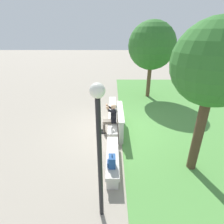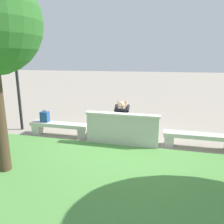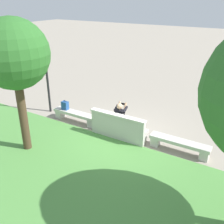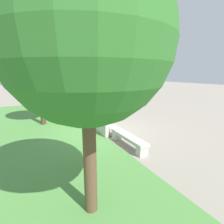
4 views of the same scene
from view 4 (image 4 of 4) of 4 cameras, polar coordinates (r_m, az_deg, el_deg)
ground_plane at (r=8.82m, az=-2.66°, el=-5.83°), size 80.00×80.00×0.00m
grass_strip at (r=8.16m, az=-32.28°, el=-9.31°), size 18.64×8.00×0.03m
bench_main at (r=6.84m, az=5.38°, el=-8.77°), size 2.09×0.40×0.45m
bench_near at (r=8.73m, az=-2.68°, el=-3.94°), size 2.09×0.40×0.45m
bench_mid at (r=10.77m, az=-7.72°, el=-0.84°), size 2.09×0.40×0.45m
backrest_wall_with_plaque at (r=8.54m, az=-4.76°, el=-2.87°), size 2.26×0.24×1.01m
person_photographer at (r=8.73m, az=-2.49°, el=-1.00°), size 0.49×0.74×1.32m
backpack at (r=11.22m, az=-8.62°, el=1.36°), size 0.28×0.24×0.43m
tree_behind_wall at (r=10.04m, az=-22.91°, el=14.60°), size 2.22×2.22×4.45m
tree_left_background at (r=3.18m, az=-8.39°, el=21.83°), size 2.93×2.93×4.79m
lamp_post at (r=12.20m, az=-9.56°, el=9.67°), size 0.28×0.28×3.29m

